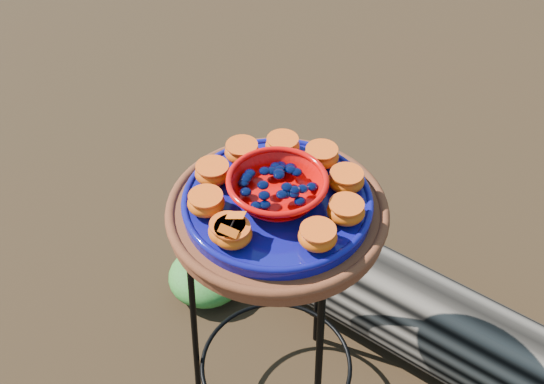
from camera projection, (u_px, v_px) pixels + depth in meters
The scene contains 19 objects.
plant_stand at pixel (276, 319), 1.69m from camera, with size 0.44×0.44×0.70m, color black, non-canonical shape.
terracotta_saucer at pixel (277, 214), 1.44m from camera, with size 0.46×0.46×0.04m, color #502411.
cobalt_plate at pixel (277, 203), 1.41m from camera, with size 0.39×0.39×0.03m, color navy.
red_bowl at pixel (277, 189), 1.39m from camera, with size 0.20×0.20×0.05m, color red, non-canonical shape.
glass_gems at pixel (277, 174), 1.36m from camera, with size 0.15×0.15×0.03m, color black, non-canonical shape.
orange_half_0 at pixel (233, 234), 1.30m from camera, with size 0.08×0.08×0.04m, color #BD480F.
orange_half_1 at pixel (318, 237), 1.30m from camera, with size 0.08×0.08×0.04m, color #BD480F.
orange_half_2 at pixel (346, 211), 1.35m from camera, with size 0.08×0.08×0.04m, color #BD480F.
orange_half_3 at pixel (346, 180), 1.42m from camera, with size 0.08×0.08×0.04m, color #BD480F.
orange_half_4 at pixel (321, 156), 1.47m from camera, with size 0.08×0.08×0.04m, color #BD480F.
orange_half_5 at pixel (283, 146), 1.50m from camera, with size 0.08×0.08×0.04m, color #BD480F.
orange_half_6 at pixel (242, 152), 1.48m from camera, with size 0.08×0.08×0.04m, color #BD480F.
orange_half_7 at pixel (213, 173), 1.43m from camera, with size 0.08×0.08×0.04m, color #BD480F.
orange_half_8 at pixel (206, 203), 1.37m from camera, with size 0.08×0.08×0.04m, color #BD480F.
orange_half_9 at pixel (228, 231), 1.31m from camera, with size 0.08×0.08×0.04m, color #BD480F.
butterfly at pixel (232, 224), 1.28m from camera, with size 0.08×0.05×0.01m, color #D94C0A, non-canonical shape.
driftwood_log at pixel (463, 338), 1.90m from camera, with size 1.44×0.38×0.27m, color black, non-canonical shape.
foliage_left at pixel (207, 275), 2.16m from camera, with size 0.24×0.24×0.12m, color #29551B.
foliage_back at pixel (310, 239), 2.27m from camera, with size 0.28×0.28×0.14m, color #29551B.
Camera 1 is at (0.55, -0.85, 1.74)m, focal length 45.00 mm.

